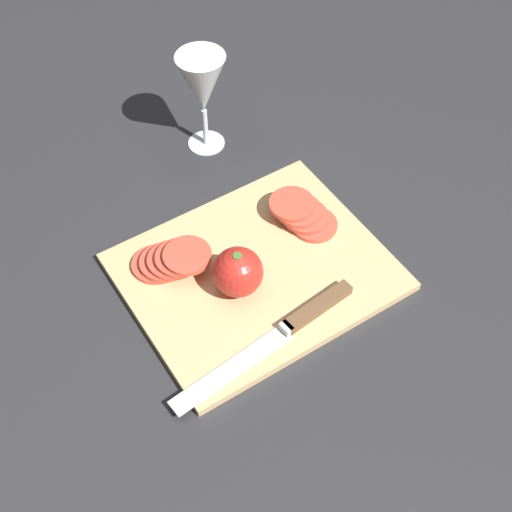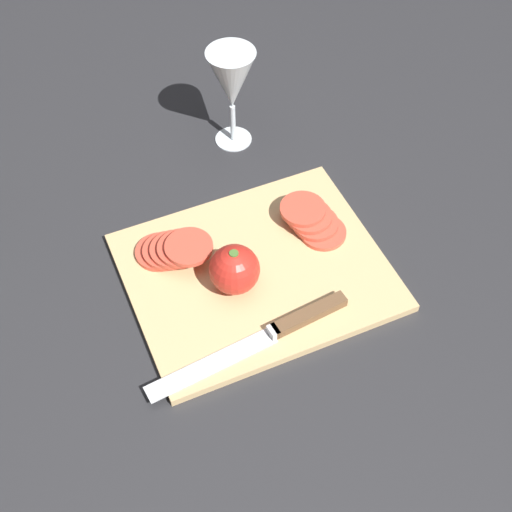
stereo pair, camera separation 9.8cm
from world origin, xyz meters
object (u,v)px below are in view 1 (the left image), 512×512
at_px(wine_glass, 202,87).
at_px(whole_tomato, 238,272).
at_px(knife, 297,322).
at_px(tomato_slice_stack_near, 302,213).
at_px(tomato_slice_stack_far, 171,260).

distance_m(wine_glass, whole_tomato, 0.32).
distance_m(knife, tomato_slice_stack_near, 0.19).
height_order(tomato_slice_stack_near, tomato_slice_stack_far, tomato_slice_stack_far).
bearing_deg(whole_tomato, wine_glass, 67.95).
bearing_deg(tomato_slice_stack_far, tomato_slice_stack_near, -7.03).
relative_size(wine_glass, tomato_slice_stack_near, 1.72).
relative_size(wine_glass, tomato_slice_stack_far, 1.65).
bearing_deg(knife, tomato_slice_stack_far, -67.59).
distance_m(whole_tomato, tomato_slice_stack_near, 0.16).
bearing_deg(knife, wine_glass, -108.14).
bearing_deg(tomato_slice_stack_near, whole_tomato, -159.48).
xyz_separation_m(wine_glass, knife, (-0.08, -0.38, -0.10)).
height_order(knife, tomato_slice_stack_far, tomato_slice_stack_far).
xyz_separation_m(wine_glass, tomato_slice_stack_far, (-0.18, -0.21, -0.09)).
bearing_deg(whole_tomato, knife, -70.59).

